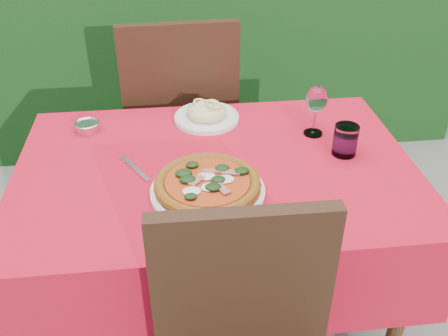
{
  "coord_description": "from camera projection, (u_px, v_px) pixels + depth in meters",
  "views": [
    {
      "loc": [
        -0.13,
        -1.32,
        1.61
      ],
      "look_at": [
        0.02,
        -0.05,
        0.77
      ],
      "focal_mm": 40.0,
      "sensor_mm": 36.0,
      "label": 1
    }
  ],
  "objects": [
    {
      "name": "chair_far",
      "position": [
        180.0,
        115.0,
        2.19
      ],
      "size": [
        0.49,
        0.49,
        1.04
      ],
      "rotation": [
        0.0,
        0.0,
        3.19
      ],
      "color": "black",
      "rests_on": "ground"
    },
    {
      "name": "fork",
      "position": [
        137.0,
        170.0,
        1.55
      ],
      "size": [
        0.12,
        0.18,
        0.01
      ],
      "primitive_type": "cube",
      "rotation": [
        0.0,
        0.0,
        0.52
      ],
      "color": "silver",
      "rests_on": "dining_table"
    },
    {
      "name": "ground",
      "position": [
        218.0,
        322.0,
        1.99
      ],
      "size": [
        60.0,
        60.0,
        0.0
      ],
      "primitive_type": "plane",
      "color": "slate",
      "rests_on": "ground"
    },
    {
      "name": "dining_table",
      "position": [
        216.0,
        203.0,
        1.66
      ],
      "size": [
        1.26,
        0.86,
        0.75
      ],
      "color": "#4A2C17",
      "rests_on": "ground"
    },
    {
      "name": "pizza_plate",
      "position": [
        208.0,
        186.0,
        1.43
      ],
      "size": [
        0.4,
        0.4,
        0.06
      ],
      "rotation": [
        0.0,
        0.0,
        -0.42
      ],
      "color": "white",
      "rests_on": "dining_table"
    },
    {
      "name": "wine_glass",
      "position": [
        317.0,
        101.0,
        1.68
      ],
      "size": [
        0.07,
        0.07,
        0.18
      ],
      "color": "silver",
      "rests_on": "dining_table"
    },
    {
      "name": "water_glass",
      "position": [
        345.0,
        142.0,
        1.61
      ],
      "size": [
        0.08,
        0.08,
        0.1
      ],
      "color": "silver",
      "rests_on": "dining_table"
    },
    {
      "name": "pasta_plate",
      "position": [
        207.0,
        114.0,
        1.82
      ],
      "size": [
        0.24,
        0.24,
        0.07
      ],
      "rotation": [
        0.0,
        0.0,
        -0.21
      ],
      "color": "silver",
      "rests_on": "dining_table"
    },
    {
      "name": "steel_ramekin",
      "position": [
        87.0,
        127.0,
        1.75
      ],
      "size": [
        0.08,
        0.08,
        0.03
      ],
      "primitive_type": "cylinder",
      "color": "silver",
      "rests_on": "dining_table"
    }
  ]
}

